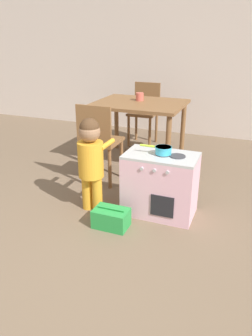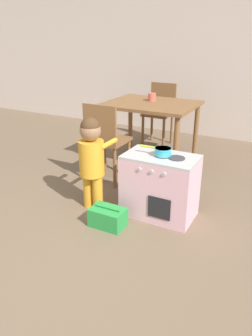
{
  "view_description": "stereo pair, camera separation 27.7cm",
  "coord_description": "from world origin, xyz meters",
  "px_view_note": "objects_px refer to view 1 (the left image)",
  "views": [
    {
      "loc": [
        0.95,
        -1.39,
        1.46
      ],
      "look_at": [
        0.0,
        0.99,
        0.41
      ],
      "focal_mm": 35.0,
      "sensor_mm": 36.0,
      "label": 1
    },
    {
      "loc": [
        1.2,
        -1.27,
        1.46
      ],
      "look_at": [
        0.0,
        0.99,
        0.41
      ],
      "focal_mm": 35.0,
      "sensor_mm": 36.0,
      "label": 2
    }
  ],
  "objects_px": {
    "play_kitchen": "(160,184)",
    "toy_pot": "(163,150)",
    "toy_basket": "(111,218)",
    "dining_table": "(140,111)",
    "cup_on_table": "(140,97)",
    "child_figure": "(91,156)",
    "dining_chair_near": "(99,141)",
    "dining_chair_far": "(144,111)"
  },
  "relations": [
    {
      "from": "toy_pot",
      "to": "dining_table",
      "type": "xyz_separation_m",
      "value": [
        -0.6,
        1.13,
        0.04
      ]
    },
    {
      "from": "cup_on_table",
      "to": "dining_table",
      "type": "bearing_deg",
      "value": -70.37
    },
    {
      "from": "play_kitchen",
      "to": "dining_chair_far",
      "type": "bearing_deg",
      "value": 112.71
    },
    {
      "from": "toy_basket",
      "to": "cup_on_table",
      "type": "relative_size",
      "value": 3.04
    },
    {
      "from": "toy_pot",
      "to": "child_figure",
      "type": "relative_size",
      "value": 0.32
    },
    {
      "from": "dining_chair_near",
      "to": "toy_pot",
      "type": "bearing_deg",
      "value": -26.41
    },
    {
      "from": "toy_pot",
      "to": "child_figure",
      "type": "xyz_separation_m",
      "value": [
        -0.58,
        -0.16,
        -0.08
      ]
    },
    {
      "from": "child_figure",
      "to": "cup_on_table",
      "type": "distance_m",
      "value": 1.41
    },
    {
      "from": "play_kitchen",
      "to": "dining_chair_near",
      "type": "xyz_separation_m",
      "value": [
        -0.76,
        0.38,
        0.19
      ]
    },
    {
      "from": "dining_chair_far",
      "to": "cup_on_table",
      "type": "height_order",
      "value": "dining_chair_far"
    },
    {
      "from": "play_kitchen",
      "to": "dining_chair_near",
      "type": "height_order",
      "value": "dining_chair_near"
    },
    {
      "from": "toy_basket",
      "to": "child_figure",
      "type": "bearing_deg",
      "value": 143.15
    },
    {
      "from": "toy_pot",
      "to": "dining_chair_near",
      "type": "xyz_separation_m",
      "value": [
        -0.77,
        0.38,
        -0.13
      ]
    },
    {
      "from": "dining_chair_near",
      "to": "dining_chair_far",
      "type": "relative_size",
      "value": 1.0
    },
    {
      "from": "dining_chair_near",
      "to": "cup_on_table",
      "type": "distance_m",
      "value": 0.91
    },
    {
      "from": "play_kitchen",
      "to": "dining_chair_near",
      "type": "relative_size",
      "value": 0.72
    },
    {
      "from": "child_figure",
      "to": "toy_basket",
      "type": "relative_size",
      "value": 2.97
    },
    {
      "from": "dining_chair_near",
      "to": "cup_on_table",
      "type": "bearing_deg",
      "value": 81.31
    },
    {
      "from": "dining_chair_near",
      "to": "dining_chair_far",
      "type": "distance_m",
      "value": 1.46
    },
    {
      "from": "toy_pot",
      "to": "dining_chair_near",
      "type": "height_order",
      "value": "dining_chair_near"
    },
    {
      "from": "toy_basket",
      "to": "dining_table",
      "type": "height_order",
      "value": "dining_table"
    },
    {
      "from": "toy_pot",
      "to": "dining_chair_near",
      "type": "relative_size",
      "value": 0.32
    },
    {
      "from": "child_figure",
      "to": "cup_on_table",
      "type": "height_order",
      "value": "child_figure"
    },
    {
      "from": "dining_chair_near",
      "to": "dining_chair_far",
      "type": "bearing_deg",
      "value": 90.59
    },
    {
      "from": "play_kitchen",
      "to": "toy_pot",
      "type": "bearing_deg",
      "value": 2.7
    },
    {
      "from": "play_kitchen",
      "to": "toy_basket",
      "type": "bearing_deg",
      "value": -129.16
    },
    {
      "from": "dining_table",
      "to": "cup_on_table",
      "type": "xyz_separation_m",
      "value": [
        -0.03,
        0.1,
        0.15
      ]
    },
    {
      "from": "toy_basket",
      "to": "dining_table",
      "type": "xyz_separation_m",
      "value": [
        -0.3,
        1.49,
        0.55
      ]
    },
    {
      "from": "toy_basket",
      "to": "toy_pot",
      "type": "bearing_deg",
      "value": 49.92
    },
    {
      "from": "play_kitchen",
      "to": "dining_table",
      "type": "bearing_deg",
      "value": 117.73
    },
    {
      "from": "play_kitchen",
      "to": "dining_chair_near",
      "type": "distance_m",
      "value": 0.87
    },
    {
      "from": "play_kitchen",
      "to": "toy_pot",
      "type": "relative_size",
      "value": 2.23
    },
    {
      "from": "toy_basket",
      "to": "play_kitchen",
      "type": "bearing_deg",
      "value": 50.84
    },
    {
      "from": "toy_basket",
      "to": "dining_table",
      "type": "bearing_deg",
      "value": 101.2
    },
    {
      "from": "toy_basket",
      "to": "dining_chair_far",
      "type": "xyz_separation_m",
      "value": [
        -0.47,
        2.2,
        0.38
      ]
    },
    {
      "from": "dining_table",
      "to": "dining_chair_far",
      "type": "distance_m",
      "value": 0.75
    },
    {
      "from": "child_figure",
      "to": "cup_on_table",
      "type": "relative_size",
      "value": 9.03
    },
    {
      "from": "toy_pot",
      "to": "child_figure",
      "type": "height_order",
      "value": "child_figure"
    },
    {
      "from": "toy_pot",
      "to": "dining_table",
      "type": "height_order",
      "value": "dining_table"
    },
    {
      "from": "dining_chair_far",
      "to": "cup_on_table",
      "type": "xyz_separation_m",
      "value": [
        0.14,
        -0.62,
        0.31
      ]
    },
    {
      "from": "dining_chair_far",
      "to": "cup_on_table",
      "type": "distance_m",
      "value": 0.71
    },
    {
      "from": "play_kitchen",
      "to": "child_figure",
      "type": "xyz_separation_m",
      "value": [
        -0.57,
        -0.16,
        0.24
      ]
    }
  ]
}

